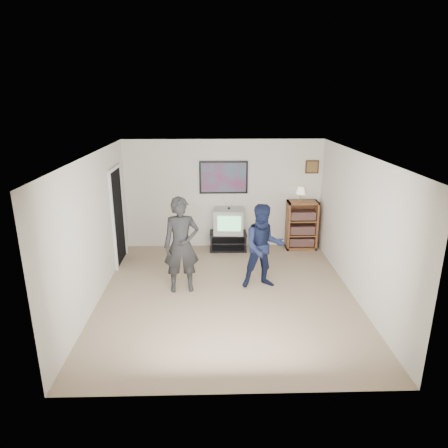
{
  "coord_description": "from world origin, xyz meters",
  "views": [
    {
      "loc": [
        -0.23,
        -6.42,
        3.4
      ],
      "look_at": [
        -0.04,
        0.59,
        1.15
      ],
      "focal_mm": 32.0,
      "sensor_mm": 36.0,
      "label": 1
    }
  ],
  "objects_px": {
    "bookshelf": "(302,225)",
    "person_short": "(263,247)",
    "crt_television": "(229,221)",
    "person_tall": "(181,245)",
    "media_stand": "(228,241)"
  },
  "relations": [
    {
      "from": "bookshelf",
      "to": "person_short",
      "type": "height_order",
      "value": "person_short"
    },
    {
      "from": "bookshelf",
      "to": "person_short",
      "type": "xyz_separation_m",
      "value": [
        -1.13,
        -1.94,
        0.23
      ]
    },
    {
      "from": "bookshelf",
      "to": "media_stand",
      "type": "bearing_deg",
      "value": -178.31
    },
    {
      "from": "media_stand",
      "to": "crt_television",
      "type": "bearing_deg",
      "value": 0.16
    },
    {
      "from": "person_tall",
      "to": "media_stand",
      "type": "bearing_deg",
      "value": 58.79
    },
    {
      "from": "crt_television",
      "to": "bookshelf",
      "type": "distance_m",
      "value": 1.69
    },
    {
      "from": "crt_television",
      "to": "person_tall",
      "type": "distance_m",
      "value": 2.2
    },
    {
      "from": "media_stand",
      "to": "crt_television",
      "type": "height_order",
      "value": "crt_television"
    },
    {
      "from": "crt_television",
      "to": "bookshelf",
      "type": "height_order",
      "value": "bookshelf"
    },
    {
      "from": "person_tall",
      "to": "person_short",
      "type": "xyz_separation_m",
      "value": [
        1.48,
        0.1,
        -0.08
      ]
    },
    {
      "from": "media_stand",
      "to": "person_short",
      "type": "bearing_deg",
      "value": -73.01
    },
    {
      "from": "media_stand",
      "to": "person_tall",
      "type": "height_order",
      "value": "person_tall"
    },
    {
      "from": "bookshelf",
      "to": "person_tall",
      "type": "bearing_deg",
      "value": -141.88
    },
    {
      "from": "crt_television",
      "to": "person_tall",
      "type": "xyz_separation_m",
      "value": [
        -0.92,
        -1.99,
        0.17
      ]
    },
    {
      "from": "crt_television",
      "to": "person_tall",
      "type": "relative_size",
      "value": 0.38
    }
  ]
}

